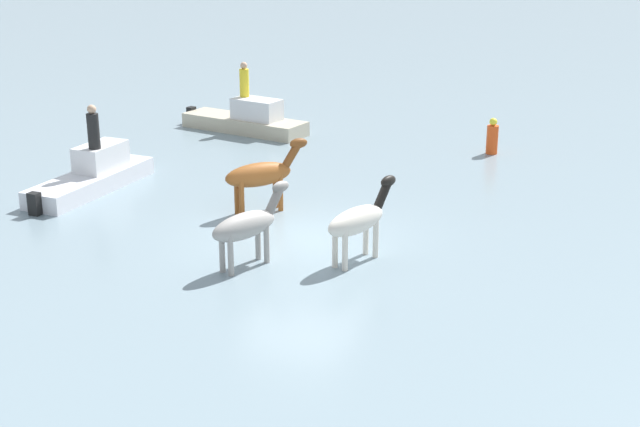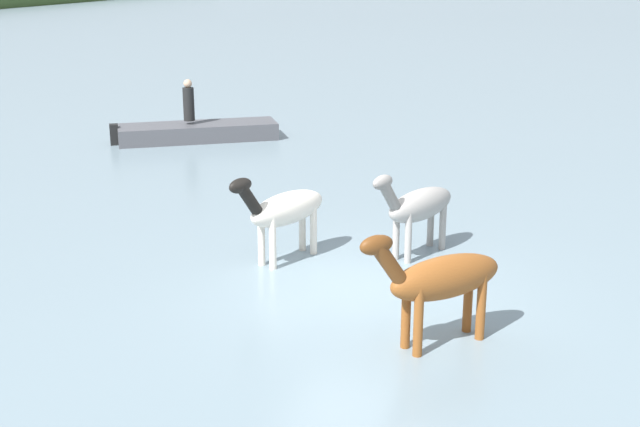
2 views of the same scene
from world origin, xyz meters
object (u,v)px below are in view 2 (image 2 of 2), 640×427
(horse_dark_mare, at_px, (418,206))
(horse_pinto_flank, at_px, (284,210))
(boat_motor_center, at_px, (197,134))
(person_spotter_bow, at_px, (189,102))
(horse_dun_straggler, at_px, (441,279))

(horse_dark_mare, bearing_deg, horse_pinto_flank, -39.11)
(boat_motor_center, relative_size, person_spotter_bow, 3.70)
(horse_pinto_flank, distance_m, horse_dark_mare, 2.38)
(boat_motor_center, bearing_deg, person_spotter_bow, 173.06)
(person_spotter_bow, bearing_deg, horse_dun_straggler, -135.38)
(horse_pinto_flank, height_order, person_spotter_bow, person_spotter_bow)
(horse_dark_mare, height_order, boat_motor_center, horse_dark_mare)
(horse_pinto_flank, bearing_deg, boat_motor_center, -121.13)
(person_spotter_bow, bearing_deg, boat_motor_center, -60.03)
(boat_motor_center, bearing_deg, horse_dun_straggler, -83.07)
(horse_pinto_flank, xyz_separation_m, horse_dark_mare, (1.16, -2.08, -0.02))
(horse_pinto_flank, distance_m, person_spotter_bow, 10.47)
(horse_pinto_flank, relative_size, boat_motor_center, 0.49)
(horse_pinto_flank, relative_size, horse_dark_mare, 1.02)
(horse_dark_mare, xyz_separation_m, person_spotter_bow, (6.86, 8.81, 0.21))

